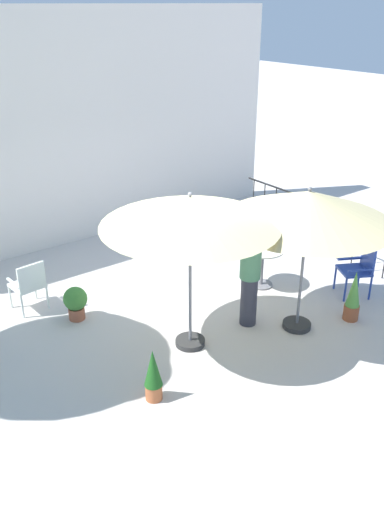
# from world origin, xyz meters

# --- Properties ---
(ground_plane) EXTENTS (60.00, 60.00, 0.00)m
(ground_plane) POSITION_xyz_m (0.00, 0.00, 0.00)
(ground_plane) COLOR beige
(villa_facade) EXTENTS (9.80, 0.30, 4.57)m
(villa_facade) POSITION_xyz_m (0.00, 3.84, 2.28)
(villa_facade) COLOR white
(villa_facade) RESTS_ON ground
(terrace_railing) EXTENTS (0.03, 4.93, 1.01)m
(terrace_railing) POSITION_xyz_m (3.59, 0.00, 0.68)
(terrace_railing) COLOR black
(terrace_railing) RESTS_ON ground
(patio_umbrella_0) EXTENTS (2.45, 2.45, 2.28)m
(patio_umbrella_0) POSITION_xyz_m (1.12, -1.43, 1.99)
(patio_umbrella_0) COLOR #2D2D2D
(patio_umbrella_0) RESTS_ON ground
(patio_umbrella_1) EXTENTS (2.44, 2.44, 2.36)m
(patio_umbrella_1) POSITION_xyz_m (-0.49, -0.82, 2.09)
(patio_umbrella_1) COLOR #2D2D2D
(patio_umbrella_1) RESTS_ON ground
(cafe_table_0) EXTENTS (0.75, 0.75, 0.72)m
(cafe_table_0) POSITION_xyz_m (1.62, -0.10, 0.50)
(cafe_table_0) COLOR silver
(cafe_table_0) RESTS_ON ground
(patio_chair_0) EXTENTS (0.52, 0.51, 0.87)m
(patio_chair_0) POSITION_xyz_m (-1.98, 1.53, 0.50)
(patio_chair_0) COLOR white
(patio_chair_0) RESTS_ON ground
(patio_chair_1) EXTENTS (0.65, 0.65, 0.95)m
(patio_chair_1) POSITION_xyz_m (2.73, -1.31, 0.54)
(patio_chair_1) COLOR #27409A
(patio_chair_1) RESTS_ON ground
(potted_plant_0) EXTENTS (0.38, 0.38, 0.63)m
(potted_plant_0) POSITION_xyz_m (3.37, 0.89, 0.36)
(potted_plant_0) COLOR #AD4B36
(potted_plant_0) RESTS_ON ground
(potted_plant_1) EXTENTS (0.38, 0.38, 0.56)m
(potted_plant_1) POSITION_xyz_m (-1.52, 0.84, 0.31)
(potted_plant_1) COLOR #9F563B
(potted_plant_1) RESTS_ON ground
(potted_plant_2) EXTENTS (0.24, 0.24, 0.74)m
(potted_plant_2) POSITION_xyz_m (-1.57, -1.51, 0.38)
(potted_plant_2) COLOR #B15F36
(potted_plant_2) RESTS_ON ground
(potted_plant_3) EXTENTS (0.27, 0.27, 0.77)m
(potted_plant_3) POSITION_xyz_m (2.98, 1.43, 0.39)
(potted_plant_3) COLOR #B1532F
(potted_plant_3) RESTS_ON ground
(potted_plant_4) EXTENTS (0.24, 0.24, 0.86)m
(potted_plant_4) POSITION_xyz_m (1.98, -1.78, 0.41)
(potted_plant_4) COLOR #994F2F
(potted_plant_4) RESTS_ON ground
(standing_person) EXTENTS (0.36, 0.36, 1.67)m
(standing_person) POSITION_xyz_m (0.58, -0.89, 0.86)
(standing_person) COLOR #33333D
(standing_person) RESTS_ON ground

